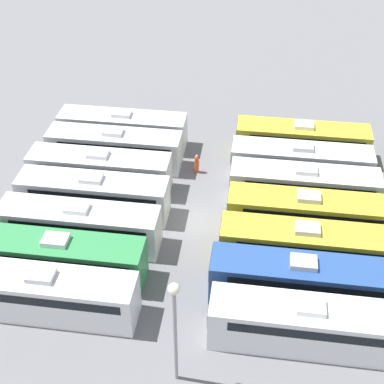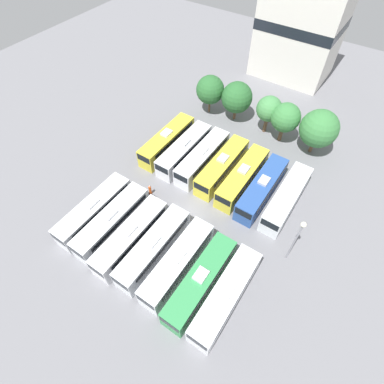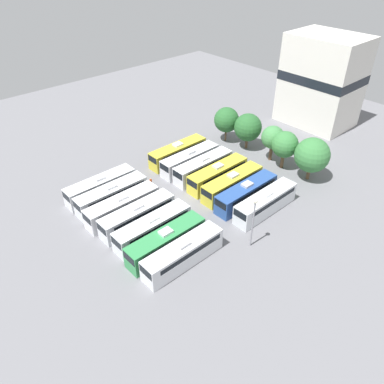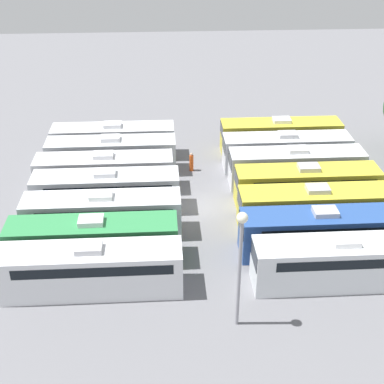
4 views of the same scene
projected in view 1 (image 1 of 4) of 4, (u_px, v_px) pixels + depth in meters
name	position (u px, v px, depth m)	size (l,w,h in m)	color
ground_plane	(195.00, 221.00, 39.69)	(119.98, 119.98, 0.00)	slate
bus_0	(123.00, 129.00, 46.99)	(2.60, 11.14, 3.37)	silver
bus_1	(115.00, 148.00, 44.60)	(2.60, 11.14, 3.37)	silver
bus_2	(100.00, 170.00, 42.03)	(2.60, 11.14, 3.37)	silver
bus_3	(94.00, 195.00, 39.56)	(2.60, 11.14, 3.37)	silver
bus_4	(80.00, 225.00, 36.88)	(2.60, 11.14, 3.37)	silver
bus_5	(60.00, 257.00, 34.38)	(2.60, 11.14, 3.37)	#338C4C
bus_6	(46.00, 293.00, 31.99)	(2.60, 11.14, 3.37)	silver
bus_7	(302.00, 141.00, 45.44)	(2.60, 11.14, 3.37)	gold
bus_8	(301.00, 163.00, 42.83)	(2.60, 11.14, 3.37)	silver
bus_9	(304.00, 186.00, 40.38)	(2.60, 11.14, 3.37)	silver
bus_10	(307.00, 214.00, 37.83)	(2.60, 11.14, 3.37)	gold
bus_11	(305.00, 246.00, 35.22)	(2.60, 11.14, 3.37)	gold
bus_12	(301.00, 280.00, 32.83)	(2.60, 11.14, 3.37)	#284C93
bus_13	(308.00, 325.00, 30.15)	(2.60, 11.14, 3.37)	silver
worker_person	(197.00, 164.00, 44.20)	(0.36, 0.36, 1.71)	#CC4C19
light_pole	(175.00, 318.00, 26.23)	(0.60, 0.60, 7.48)	gray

